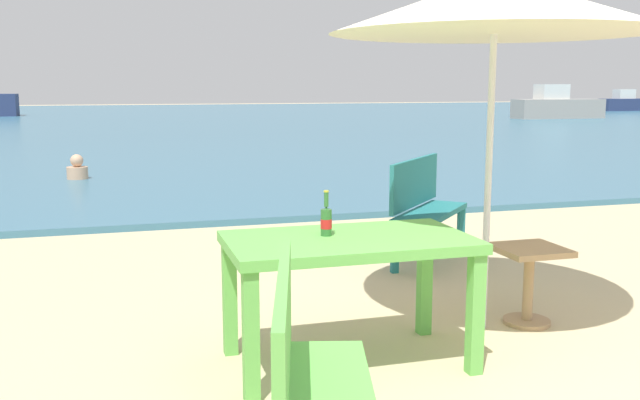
# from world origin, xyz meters

# --- Properties ---
(ground_plane) EXTENTS (120.00, 120.00, 0.00)m
(ground_plane) POSITION_xyz_m (0.00, 0.00, 0.00)
(ground_plane) COLOR #C6B287
(sea_water) EXTENTS (120.00, 50.00, 0.08)m
(sea_water) POSITION_xyz_m (0.00, 30.00, 0.04)
(sea_water) COLOR #386B84
(sea_water) RESTS_ON ground_plane
(picnic_table_green) EXTENTS (1.40, 0.80, 0.76)m
(picnic_table_green) POSITION_xyz_m (-0.98, 0.74, 0.65)
(picnic_table_green) COLOR #60B24C
(picnic_table_green) RESTS_ON ground_plane
(beer_bottle_amber) EXTENTS (0.07, 0.07, 0.26)m
(beer_bottle_amber) POSITION_xyz_m (-1.09, 0.82, 0.85)
(beer_bottle_amber) COLOR #2D662D
(beer_bottle_amber) RESTS_ON picnic_table_green
(patio_umbrella) EXTENTS (2.10, 2.10, 2.30)m
(patio_umbrella) POSITION_xyz_m (0.09, 1.07, 2.12)
(patio_umbrella) COLOR silver
(patio_umbrella) RESTS_ON ground_plane
(side_table_wood) EXTENTS (0.44, 0.44, 0.54)m
(side_table_wood) POSITION_xyz_m (0.43, 1.06, 0.35)
(side_table_wood) COLOR tan
(side_table_wood) RESTS_ON ground_plane
(bench_teal_center) EXTENTS (1.08, 1.12, 0.95)m
(bench_teal_center) POSITION_xyz_m (0.49, 2.91, 0.54)
(bench_teal_center) COLOR #237275
(bench_teal_center) RESTS_ON ground_plane
(bench_green_left) EXTENTS (0.65, 1.25, 0.95)m
(bench_green_left) POSITION_xyz_m (-1.60, -0.65, 0.54)
(bench_green_left) COLOR #60B24C
(bench_green_left) RESTS_ON ground_plane
(swimmer_person) EXTENTS (0.34, 0.34, 0.41)m
(swimmer_person) POSITION_xyz_m (-2.85, 9.31, 0.24)
(swimmer_person) COLOR tan
(swimmer_person) RESTS_ON sea_water
(boat_barge) EXTENTS (3.55, 0.97, 1.29)m
(boat_barge) POSITION_xyz_m (27.98, 33.45, 0.54)
(boat_barge) COLOR navy
(boat_barge) RESTS_ON sea_water
(boat_sailboat) EXTENTS (4.36, 1.19, 1.58)m
(boat_sailboat) POSITION_xyz_m (17.79, 25.88, 0.65)
(boat_sailboat) COLOR gray
(boat_sailboat) RESTS_ON sea_water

